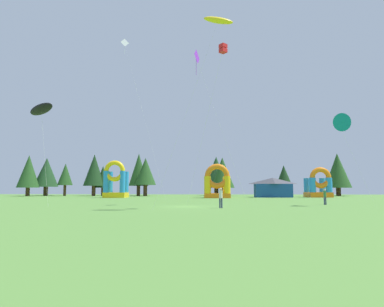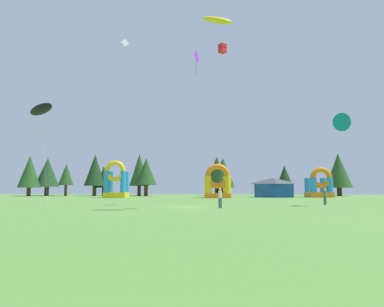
{
  "view_description": "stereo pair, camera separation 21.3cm",
  "coord_description": "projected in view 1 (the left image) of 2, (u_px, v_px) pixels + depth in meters",
  "views": [
    {
      "loc": [
        2.0,
        -34.05,
        1.91
      ],
      "look_at": [
        0.0,
        11.93,
        6.53
      ],
      "focal_mm": 31.68,
      "sensor_mm": 36.0,
      "label": 1
    },
    {
      "loc": [
        2.21,
        -34.04,
        1.91
      ],
      "look_at": [
        0.0,
        11.93,
        6.53
      ],
      "focal_mm": 31.68,
      "sensor_mm": 36.0,
      "label": 2
    }
  ],
  "objects": [
    {
      "name": "ground_plane",
      "position": [
        187.0,
        207.0,
        33.74
      ],
      "size": [
        120.0,
        120.0,
        0.0
      ],
      "primitive_type": "plane",
      "color": "#548438"
    },
    {
      "name": "kite_white_diamond",
      "position": [
        125.0,
        45.0,
        59.44
      ],
      "size": [
        8.34,
        3.09,
        27.66
      ],
      "color": "white",
      "rests_on": "ground_plane"
    },
    {
      "name": "kite_black_parafoil",
      "position": [
        41.0,
        109.0,
        34.64
      ],
      "size": [
        3.49,
        2.78,
        10.74
      ],
      "color": "black",
      "rests_on": "ground_plane"
    },
    {
      "name": "kite_teal_delta",
      "position": [
        339.0,
        123.0,
        36.49
      ],
      "size": [
        4.44,
        1.99,
        9.9
      ],
      "color": "#0C7F7A",
      "rests_on": "ground_plane"
    },
    {
      "name": "kite_purple_diamond",
      "position": [
        196.0,
        59.0,
        39.16
      ],
      "size": [
        6.44,
        3.66,
        17.49
      ],
      "color": "purple",
      "rests_on": "ground_plane"
    },
    {
      "name": "kite_yellow_parafoil",
      "position": [
        218.0,
        21.0,
        31.04
      ],
      "size": [
        7.22,
        1.27,
        17.75
      ],
      "color": "yellow",
      "rests_on": "ground_plane"
    },
    {
      "name": "kite_red_box",
      "position": [
        223.0,
        49.0,
        32.35
      ],
      "size": [
        4.14,
        4.81,
        15.55
      ],
      "color": "red",
      "rests_on": "ground_plane"
    },
    {
      "name": "person_midfield",
      "position": [
        325.0,
        195.0,
        37.52
      ],
      "size": [
        0.32,
        0.32,
        1.74
      ],
      "rotation": [
        0.0,
        0.0,
        3.23
      ],
      "color": "navy",
      "rests_on": "ground_plane"
    },
    {
      "name": "person_near_camera",
      "position": [
        221.0,
        196.0,
        31.52
      ],
      "size": [
        0.39,
        0.39,
        1.88
      ],
      "rotation": [
        0.0,
        0.0,
        0.22
      ],
      "color": "navy",
      "rests_on": "ground_plane"
    },
    {
      "name": "inflatable_yellow_castle",
      "position": [
        217.0,
        185.0,
        62.4
      ],
      "size": [
        4.77,
        4.44,
        6.22
      ],
      "color": "orange",
      "rests_on": "ground_plane"
    },
    {
      "name": "inflatable_red_slide",
      "position": [
        116.0,
        183.0,
        63.79
      ],
      "size": [
        4.14,
        3.69,
        6.92
      ],
      "color": "yellow",
      "rests_on": "ground_plane"
    },
    {
      "name": "inflatable_orange_dome",
      "position": [
        319.0,
        187.0,
        66.44
      ],
      "size": [
        4.33,
        4.96,
        5.83
      ],
      "color": "orange",
      "rests_on": "ground_plane"
    },
    {
      "name": "festival_tent",
      "position": [
        273.0,
        187.0,
        66.02
      ],
      "size": [
        6.96,
        3.45,
        3.79
      ],
      "color": "#19478C",
      "rests_on": "ground_plane"
    },
    {
      "name": "tree_row_0",
      "position": [
        29.0,
        171.0,
        75.83
      ],
      "size": [
        4.83,
        4.83,
        9.14
      ],
      "color": "#4C331E",
      "rests_on": "ground_plane"
    },
    {
      "name": "tree_row_1",
      "position": [
        46.0,
        172.0,
        79.15
      ],
      "size": [
        5.5,
        5.5,
        8.82
      ],
      "color": "#4C331E",
      "rests_on": "ground_plane"
    },
    {
      "name": "tree_row_2",
      "position": [
        65.0,
        175.0,
        77.23
      ],
      "size": [
        3.38,
        3.38,
        7.36
      ],
      "color": "#4C331E",
      "rests_on": "ground_plane"
    },
    {
      "name": "tree_row_3",
      "position": [
        94.0,
        170.0,
        77.74
      ],
      "size": [
        4.76,
        4.76,
        9.5
      ],
      "color": "#4C331E",
      "rests_on": "ground_plane"
    },
    {
      "name": "tree_row_4",
      "position": [
        103.0,
        177.0,
        78.33
      ],
      "size": [
        3.37,
        3.37,
        6.89
      ],
      "color": "#4C331E",
      "rests_on": "ground_plane"
    },
    {
      "name": "tree_row_5",
      "position": [
        139.0,
        170.0,
        78.61
      ],
      "size": [
        4.52,
        4.52,
        9.78
      ],
      "color": "#4C331E",
      "rests_on": "ground_plane"
    },
    {
      "name": "tree_row_6",
      "position": [
        145.0,
        172.0,
        76.52
      ],
      "size": [
        4.82,
        4.82,
        8.58
      ],
      "color": "#4C331E",
      "rests_on": "ground_plane"
    },
    {
      "name": "tree_row_7",
      "position": [
        216.0,
        172.0,
        79.09
      ],
      "size": [
        5.41,
        5.41,
        9.12
      ],
      "color": "#4C331E",
      "rests_on": "ground_plane"
    },
    {
      "name": "tree_row_8",
      "position": [
        222.0,
        173.0,
        76.64
      ],
      "size": [
        5.43,
        5.43,
        8.69
      ],
      "color": "#4C331E",
      "rests_on": "ground_plane"
    },
    {
      "name": "tree_row_9",
      "position": [
        284.0,
        175.0,
        74.09
      ],
      "size": [
        3.15,
        3.15,
        6.76
      ],
      "color": "#4C331E",
      "rests_on": "ground_plane"
    },
    {
      "name": "tree_row_10",
      "position": [
        338.0,
        171.0,
        77.53
      ],
      "size": [
        5.83,
        5.83,
        9.75
      ],
      "color": "#4C331E",
      "rests_on": "ground_plane"
    }
  ]
}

